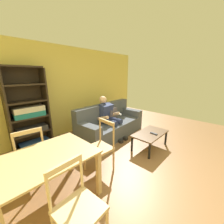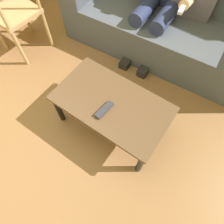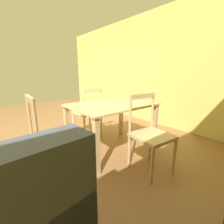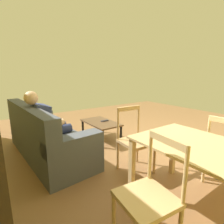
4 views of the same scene
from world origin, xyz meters
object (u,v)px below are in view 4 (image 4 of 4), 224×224
object	(u,v)px
couch	(45,138)
dining_chair_facing_couch	(135,141)
dining_table	(198,155)
dining_chair_near_wall	(149,196)
person_lounging	(47,124)
tv_remote	(105,121)
coffee_table	(101,124)

from	to	relation	value
couch	dining_chair_facing_couch	world-z (taller)	dining_chair_facing_couch
dining_table	dining_chair_near_wall	xyz separation A→B (m)	(-0.00, 0.71, -0.16)
person_lounging	dining_table	bearing A→B (deg)	-156.60
person_lounging	tv_remote	xyz separation A→B (m)	(0.21, -1.27, -0.19)
couch	dining_chair_facing_couch	size ratio (longest dim) A/B	2.30
person_lounging	tv_remote	bearing A→B (deg)	-80.61
person_lounging	dining_chair_facing_couch	xyz separation A→B (m)	(-1.15, -0.91, -0.13)
dining_chair_facing_couch	couch	bearing A→B (deg)	36.89
coffee_table	dining_chair_near_wall	xyz separation A→B (m)	(-2.31, 0.99, 0.12)
person_lounging	tv_remote	world-z (taller)	person_lounging
tv_remote	dining_table	distance (m)	2.34
coffee_table	tv_remote	size ratio (longest dim) A/B	5.46
coffee_table	tv_remote	bearing A→B (deg)	-94.68
couch	dining_chair_facing_couch	xyz separation A→B (m)	(-1.24, -0.93, 0.13)
person_lounging	dining_table	xyz separation A→B (m)	(-2.09, -0.90, 0.02)
tv_remote	dining_table	xyz separation A→B (m)	(-2.30, 0.37, 0.22)
couch	dining_table	size ratio (longest dim) A/B	1.78
coffee_table	tv_remote	xyz separation A→B (m)	(-0.01, -0.09, 0.07)
tv_remote	couch	bearing A→B (deg)	-78.97
couch	dining_table	bearing A→B (deg)	-156.88
coffee_table	dining_chair_near_wall	size ratio (longest dim) A/B	0.99
couch	tv_remote	xyz separation A→B (m)	(0.12, -1.30, 0.07)
tv_remote	dining_table	world-z (taller)	dining_table
person_lounging	dining_chair_facing_couch	bearing A→B (deg)	-141.78
dining_chair_near_wall	dining_chair_facing_couch	bearing A→B (deg)	-37.12
person_lounging	dining_chair_facing_couch	distance (m)	1.47
dining_chair_near_wall	dining_chair_facing_couch	xyz separation A→B (m)	(0.94, -0.71, 0.00)
person_lounging	coffee_table	world-z (taller)	person_lounging
couch	dining_chair_facing_couch	distance (m)	1.56
person_lounging	dining_table	distance (m)	2.27
couch	tv_remote	distance (m)	1.31
dining_chair_near_wall	dining_chair_facing_couch	size ratio (longest dim) A/B	0.99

